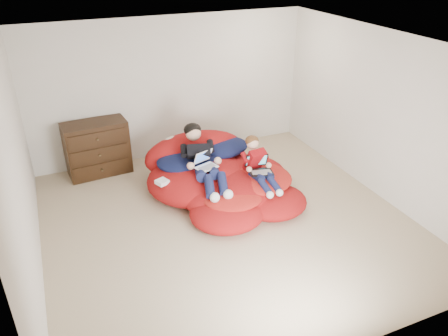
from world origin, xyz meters
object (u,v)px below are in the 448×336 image
(dresser, at_px, (97,148))
(beanbag_pile, at_px, (220,178))
(older_boy, at_px, (202,156))
(younger_boy, at_px, (258,163))
(laptop_white, at_px, (205,162))
(laptop_black, at_px, (259,167))

(dresser, xyz_separation_m, beanbag_pile, (1.66, -1.42, -0.21))
(dresser, relative_size, older_boy, 0.78)
(younger_boy, xyz_separation_m, laptop_white, (-0.75, 0.27, 0.03))
(beanbag_pile, relative_size, older_boy, 1.73)
(younger_boy, xyz_separation_m, laptop_black, (-0.00, -0.03, -0.06))
(older_boy, xyz_separation_m, laptop_black, (0.75, -0.45, -0.12))
(older_boy, relative_size, laptop_white, 3.46)
(dresser, height_order, laptop_black, dresser)
(older_boy, distance_m, younger_boy, 0.86)
(dresser, height_order, beanbag_pile, dresser)
(older_boy, relative_size, laptop_black, 3.43)
(laptop_white, distance_m, laptop_black, 0.82)
(dresser, xyz_separation_m, laptop_black, (2.13, -1.84, 0.09))
(beanbag_pile, xyz_separation_m, laptop_white, (-0.28, -0.11, 0.38))
(laptop_white, bearing_deg, dresser, 131.95)
(beanbag_pile, bearing_deg, younger_boy, -39.60)
(beanbag_pile, bearing_deg, laptop_white, -158.02)
(beanbag_pile, bearing_deg, laptop_black, -41.76)
(older_boy, bearing_deg, dresser, 134.82)
(older_boy, xyz_separation_m, younger_boy, (0.75, -0.42, -0.06))
(beanbag_pile, height_order, younger_boy, younger_boy)
(younger_boy, bearing_deg, older_boy, 150.81)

